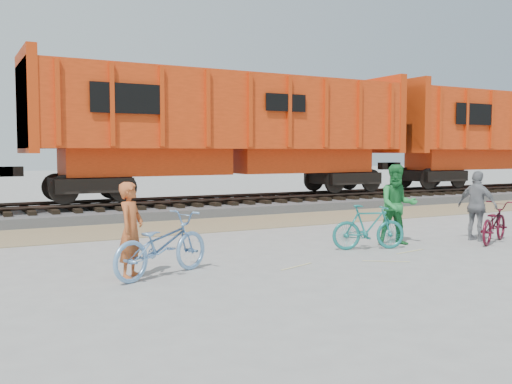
% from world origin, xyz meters
% --- Properties ---
extents(ground, '(120.00, 120.00, 0.00)m').
position_xyz_m(ground, '(0.00, 0.00, 0.00)').
color(ground, '#9E9E99').
rests_on(ground, ground).
extents(gravel_strip, '(120.00, 3.00, 0.02)m').
position_xyz_m(gravel_strip, '(0.00, 5.50, 0.01)').
color(gravel_strip, '#97855D').
rests_on(gravel_strip, ground).
extents(ballast_bed, '(120.00, 4.00, 0.30)m').
position_xyz_m(ballast_bed, '(0.00, 9.00, 0.15)').
color(ballast_bed, slate).
rests_on(ballast_bed, ground).
extents(track, '(120.00, 2.60, 0.24)m').
position_xyz_m(track, '(0.00, 9.00, 0.47)').
color(track, black).
rests_on(track, ballast_bed).
extents(hopper_car_center, '(14.00, 3.13, 4.65)m').
position_xyz_m(hopper_car_center, '(2.36, 9.00, 3.01)').
color(hopper_car_center, black).
rests_on(hopper_car_center, track).
extents(hopper_car_right, '(14.00, 3.13, 4.65)m').
position_xyz_m(hopper_car_right, '(17.36, 9.00, 3.01)').
color(hopper_car_right, black).
rests_on(hopper_car_right, track).
extents(bicycle_blue, '(2.18, 1.49, 1.09)m').
position_xyz_m(bicycle_blue, '(-3.46, -0.38, 0.54)').
color(bicycle_blue, '#73A2D5').
rests_on(bicycle_blue, ground).
extents(bicycle_teal, '(1.70, 0.96, 0.98)m').
position_xyz_m(bicycle_teal, '(1.38, 0.04, 0.49)').
color(bicycle_teal, '#1F7975').
rests_on(bicycle_teal, ground).
extents(bicycle_maroon, '(1.91, 1.33, 0.95)m').
position_xyz_m(bicycle_maroon, '(4.58, -0.62, 0.48)').
color(bicycle_maroon, '#4F0D1D').
rests_on(bicycle_maroon, ground).
extents(person_solo, '(0.68, 0.70, 1.63)m').
position_xyz_m(person_solo, '(-3.96, -0.28, 0.81)').
color(person_solo, '#BD592A').
rests_on(person_solo, ground).
extents(person_man, '(1.12, 1.03, 1.84)m').
position_xyz_m(person_man, '(2.38, 0.24, 0.92)').
color(person_man, '#227D38').
rests_on(person_man, ground).
extents(person_woman, '(0.60, 1.05, 1.68)m').
position_xyz_m(person_woman, '(4.48, -0.22, 0.84)').
color(person_woman, gray).
rests_on(person_woman, ground).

